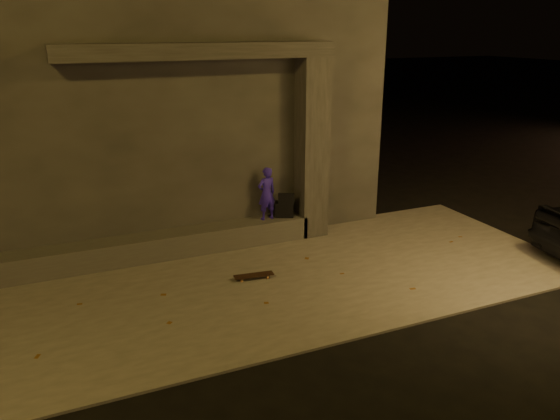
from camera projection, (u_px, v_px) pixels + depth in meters
name	position (u px, v px, depth m)	size (l,w,h in m)	color
ground	(321.00, 340.00, 7.66)	(120.00, 120.00, 0.00)	black
sidewalk	(267.00, 281.00, 9.39)	(11.00, 4.40, 0.04)	#67625B
building	(148.00, 101.00, 12.09)	(9.00, 5.10, 5.22)	#32302E
ledge	(158.00, 246.00, 10.26)	(6.00, 0.55, 0.45)	#4D4B46
column	(312.00, 149.00, 10.97)	(0.55, 0.55, 3.60)	#32302E
canopy	(200.00, 51.00, 9.56)	(5.00, 0.70, 0.28)	#32302E
skateboarder	(267.00, 194.00, 10.86)	(0.39, 0.26, 1.07)	#2F1CBB
backpack	(284.00, 208.00, 11.12)	(0.44, 0.37, 0.52)	black
skateboard	(254.00, 276.00, 9.41)	(0.70, 0.26, 0.08)	black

